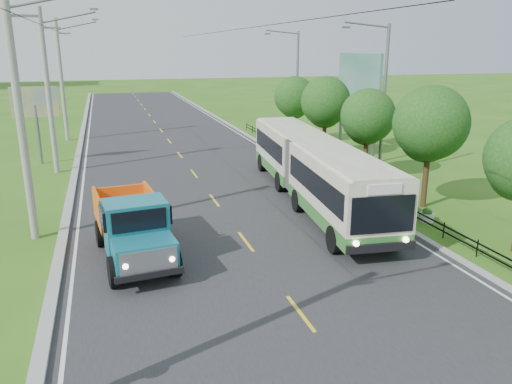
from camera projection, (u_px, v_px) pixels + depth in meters
name	position (u px, v px, depth m)	size (l,w,h in m)	color
ground	(300.00, 314.00, 14.92)	(240.00, 240.00, 0.00)	#306417
road	(189.00, 167.00, 33.29)	(14.00, 120.00, 0.02)	#28282B
curb_left	(75.00, 173.00, 31.26)	(0.40, 120.00, 0.15)	#9E9E99
curb_right	(289.00, 160.00, 35.28)	(0.30, 120.00, 0.10)	#9E9E99
edge_line_left	(84.00, 174.00, 31.43)	(0.12, 120.00, 0.00)	silver
edge_line_right	(282.00, 160.00, 35.15)	(0.12, 120.00, 0.00)	silver
centre_dash	(300.00, 313.00, 14.91)	(0.12, 2.20, 0.00)	yellow
railing_right	(338.00, 175.00, 29.94)	(0.04, 40.00, 0.60)	black
pole_near	(21.00, 116.00, 19.46)	(3.51, 0.32, 10.00)	gray
pole_mid	(49.00, 91.00, 30.49)	(3.51, 0.32, 10.00)	gray
pole_far	(62.00, 80.00, 41.52)	(3.51, 0.32, 10.00)	gray
tree_third	(430.00, 127.00, 24.05)	(3.60, 3.62, 6.00)	#382314
tree_fourth	(367.00, 119.00, 29.67)	(3.24, 3.31, 5.40)	#382314
tree_fifth	(325.00, 104.00, 35.11)	(3.48, 3.52, 5.80)	#382314
tree_back	(294.00, 99.00, 40.68)	(3.30, 3.36, 5.50)	#382314
streetlight_mid	(382.00, 96.00, 29.40)	(3.02, 0.20, 9.07)	slate
streetlight_far	(296.00, 82.00, 42.26)	(3.02, 0.20, 9.07)	slate
planter_near	(427.00, 216.00, 22.76)	(0.64, 0.64, 0.67)	silver
planter_mid	(347.00, 175.00, 30.11)	(0.64, 0.64, 0.67)	silver
planter_far	(298.00, 150.00, 37.46)	(0.64, 0.64, 0.67)	silver
billboard_left	(35.00, 107.00, 33.24)	(3.00, 0.20, 5.20)	slate
billboard_right	(359.00, 82.00, 35.25)	(0.24, 6.00, 7.30)	slate
bus	(313.00, 165.00, 25.37)	(4.28, 16.64, 3.18)	#337930
dump_truck	(133.00, 223.00, 18.43)	(2.87, 6.18, 2.51)	#167185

